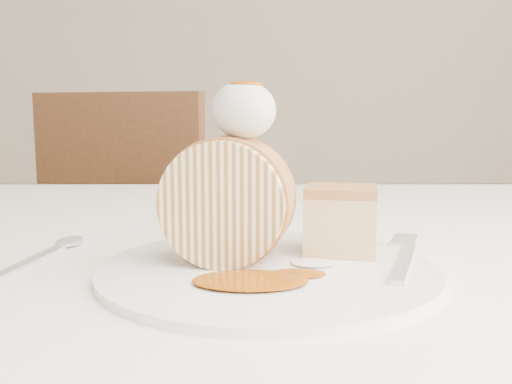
{
  "coord_description": "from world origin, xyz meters",
  "views": [
    {
      "loc": [
        -0.05,
        -0.43,
        0.89
      ],
      "look_at": [
        -0.05,
        0.05,
        0.82
      ],
      "focal_mm": 40.0,
      "sensor_mm": 36.0,
      "label": 1
    }
  ],
  "objects": [
    {
      "name": "table",
      "position": [
        0.0,
        0.2,
        0.66
      ],
      "size": [
        1.4,
        0.9,
        0.75
      ],
      "color": "white",
      "rests_on": "ground"
    },
    {
      "name": "chair_far",
      "position": [
        -0.35,
        1.07,
        0.53
      ],
      "size": [
        0.54,
        0.54,
        0.93
      ],
      "rotation": [
        0.0,
        0.0,
        2.87
      ],
      "color": "brown",
      "rests_on": "ground"
    },
    {
      "name": "plate",
      "position": [
        -0.04,
        0.04,
        0.75
      ],
      "size": [
        0.33,
        0.33,
        0.01
      ],
      "primitive_type": "cylinder",
      "rotation": [
        0.0,
        0.0,
        -0.19
      ],
      "color": "white",
      "rests_on": "table"
    },
    {
      "name": "roulade_slice",
      "position": [
        -0.07,
        0.05,
        0.81
      ],
      "size": [
        0.11,
        0.08,
        0.11
      ],
      "primitive_type": "cylinder",
      "rotation": [
        1.57,
        0.0,
        -0.2
      ],
      "color": "#FFE5B1",
      "rests_on": "plate"
    },
    {
      "name": "cake_chunk",
      "position": [
        0.03,
        0.08,
        0.78
      ],
      "size": [
        0.07,
        0.07,
        0.05
      ],
      "primitive_type": "cube",
      "rotation": [
        0.0,
        0.0,
        -0.19
      ],
      "color": "#B47244",
      "rests_on": "plate"
    },
    {
      "name": "whipped_cream",
      "position": [
        -0.06,
        0.05,
        0.89
      ],
      "size": [
        0.05,
        0.05,
        0.05
      ],
      "primitive_type": "ellipsoid",
      "color": "silver",
      "rests_on": "roulade_slice"
    },
    {
      "name": "caramel_drizzle",
      "position": [
        -0.06,
        0.05,
        0.91
      ],
      "size": [
        0.03,
        0.02,
        0.01
      ],
      "primitive_type": "ellipsoid",
      "color": "#883D05",
      "rests_on": "whipped_cream"
    },
    {
      "name": "caramel_pool",
      "position": [
        -0.05,
        -0.01,
        0.76
      ],
      "size": [
        0.1,
        0.07,
        0.0
      ],
      "primitive_type": null,
      "rotation": [
        0.0,
        0.0,
        -0.19
      ],
      "color": "#883D05",
      "rests_on": "plate"
    },
    {
      "name": "fork",
      "position": [
        0.08,
        0.04,
        0.76
      ],
      "size": [
        0.08,
        0.17,
        0.0
      ],
      "primitive_type": "cube",
      "rotation": [
        0.0,
        0.0,
        -0.34
      ],
      "color": "silver",
      "rests_on": "plate"
    },
    {
      "name": "spoon",
      "position": [
        -0.25,
        0.06,
        0.75
      ],
      "size": [
        0.05,
        0.16,
        0.0
      ],
      "primitive_type": "cube",
      "rotation": [
        0.0,
        0.0,
        -0.17
      ],
      "color": "silver",
      "rests_on": "table"
    }
  ]
}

